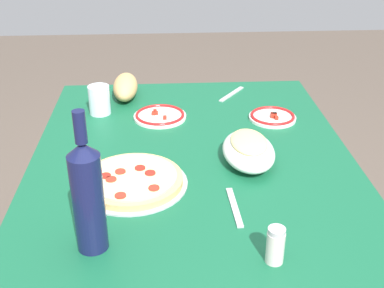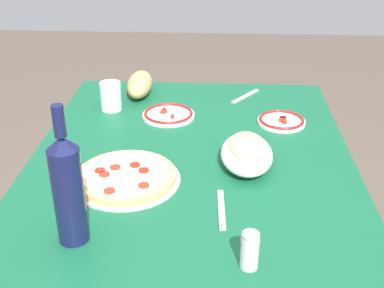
% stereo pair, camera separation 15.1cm
% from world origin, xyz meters
% --- Properties ---
extents(dining_table, '(1.19, 0.96, 0.71)m').
position_xyz_m(dining_table, '(0.00, 0.00, 0.60)').
color(dining_table, '#145938').
rests_on(dining_table, ground).
extents(pepperoni_pizza, '(0.30, 0.30, 0.03)m').
position_xyz_m(pepperoni_pizza, '(0.17, -0.17, 0.73)').
color(pepperoni_pizza, '#B7B7BC').
rests_on(pepperoni_pizza, dining_table).
extents(baked_pasta_dish, '(0.24, 0.15, 0.08)m').
position_xyz_m(baked_pasta_dish, '(0.06, 0.16, 0.75)').
color(baked_pasta_dish, white).
rests_on(baked_pasta_dish, dining_table).
extents(wine_bottle, '(0.07, 0.07, 0.33)m').
position_xyz_m(wine_bottle, '(0.43, -0.25, 0.85)').
color(wine_bottle, '#141942').
rests_on(wine_bottle, dining_table).
extents(water_glass, '(0.08, 0.08, 0.10)m').
position_xyz_m(water_glass, '(-0.31, -0.31, 0.76)').
color(water_glass, silver).
rests_on(water_glass, dining_table).
extents(side_plate_near, '(0.16, 0.16, 0.02)m').
position_xyz_m(side_plate_near, '(-0.23, 0.29, 0.72)').
color(side_plate_near, white).
rests_on(side_plate_near, dining_table).
extents(side_plate_far, '(0.18, 0.18, 0.02)m').
position_xyz_m(side_plate_far, '(-0.26, -0.10, 0.72)').
color(side_plate_far, white).
rests_on(side_plate_far, dining_table).
extents(bread_loaf, '(0.22, 0.09, 0.08)m').
position_xyz_m(bread_loaf, '(-0.46, -0.23, 0.75)').
color(bread_loaf, tan).
rests_on(bread_loaf, dining_table).
extents(spice_shaker, '(0.04, 0.04, 0.09)m').
position_xyz_m(spice_shaker, '(0.50, 0.15, 0.76)').
color(spice_shaker, silver).
rests_on(spice_shaker, dining_table).
extents(fork_left, '(0.17, 0.02, 0.00)m').
position_xyz_m(fork_left, '(0.30, 0.09, 0.72)').
color(fork_left, '#B7B7BC').
rests_on(fork_left, dining_table).
extents(fork_right, '(0.15, 0.11, 0.00)m').
position_xyz_m(fork_right, '(-0.46, 0.18, 0.72)').
color(fork_right, '#B7B7BC').
rests_on(fork_right, dining_table).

